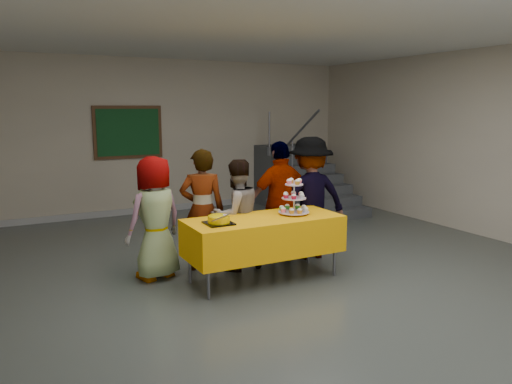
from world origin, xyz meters
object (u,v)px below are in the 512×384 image
(schoolchild_b, at_px, (202,210))
(noticeboard, at_px, (128,132))
(schoolchild_a, at_px, (155,218))
(staircase, at_px, (300,183))
(schoolchild_c, at_px, (236,215))
(bake_table, at_px, (264,235))
(schoolchild_e, at_px, (310,198))
(schoolchild_d, at_px, (281,202))
(cupcake_stand, at_px, (294,200))
(bear_cake, at_px, (219,219))

(schoolchild_b, xyz_separation_m, noticeboard, (-0.01, 3.74, 0.82))
(schoolchild_a, xyz_separation_m, staircase, (3.98, 2.96, -0.26))
(schoolchild_a, distance_m, schoolchild_c, 1.03)
(schoolchild_c, bearing_deg, schoolchild_a, -13.49)
(bake_table, xyz_separation_m, schoolchild_c, (-0.12, 0.51, 0.16))
(schoolchild_a, distance_m, schoolchild_e, 2.15)
(schoolchild_d, bearing_deg, noticeboard, -71.97)
(schoolchild_a, distance_m, schoolchild_b, 0.63)
(schoolchild_a, xyz_separation_m, schoolchild_c, (1.01, -0.15, -0.04))
(cupcake_stand, distance_m, noticeboard, 4.61)
(bear_cake, height_order, schoolchild_a, schoolchild_a)
(schoolchild_a, relative_size, schoolchild_d, 0.92)
(schoolchild_d, bearing_deg, schoolchild_b, -5.33)
(schoolchild_a, height_order, schoolchild_c, schoolchild_a)
(bake_table, distance_m, schoolchild_e, 1.17)
(noticeboard, bearing_deg, schoolchild_c, -84.31)
(schoolchild_b, relative_size, noticeboard, 1.20)
(schoolchild_b, bearing_deg, cupcake_stand, 161.67)
(schoolchild_b, distance_m, schoolchild_c, 0.44)
(bear_cake, xyz_separation_m, schoolchild_d, (1.18, 0.63, -0.01))
(schoolchild_c, bearing_deg, bear_cake, 44.26)
(bear_cake, height_order, noticeboard, noticeboard)
(schoolchild_a, distance_m, schoolchild_d, 1.71)
(noticeboard, bearing_deg, schoolchild_a, -99.29)
(schoolchild_a, bearing_deg, bake_table, 130.94)
(schoolchild_c, height_order, noticeboard, noticeboard)
(schoolchild_e, bearing_deg, schoolchild_b, -0.94)
(cupcake_stand, distance_m, schoolchild_c, 0.78)
(staircase, bearing_deg, schoolchild_c, -133.61)
(schoolchild_c, height_order, schoolchild_d, schoolchild_d)
(noticeboard, bearing_deg, cupcake_stand, -78.22)
(bake_table, xyz_separation_m, cupcake_stand, (0.42, -0.00, 0.39))
(cupcake_stand, bearing_deg, schoolchild_e, 41.60)
(cupcake_stand, bearing_deg, noticeboard, 101.78)
(schoolchild_c, bearing_deg, bake_table, 97.90)
(staircase, relative_size, noticeboard, 1.85)
(schoolchild_e, bearing_deg, schoolchild_d, -0.11)
(schoolchild_a, bearing_deg, staircase, -161.96)
(schoolchild_a, relative_size, staircase, 0.63)
(cupcake_stand, relative_size, noticeboard, 0.34)
(bear_cake, bearing_deg, schoolchild_e, 19.66)
(staircase, bearing_deg, schoolchild_b, -139.04)
(schoolchild_e, xyz_separation_m, staircase, (1.84, 3.10, -0.35))
(cupcake_stand, relative_size, schoolchild_a, 0.30)
(schoolchild_e, height_order, staircase, staircase)
(schoolchild_e, bearing_deg, staircase, -114.17)
(cupcake_stand, xyz_separation_m, bear_cake, (-1.03, -0.05, -0.11))
(bear_cake, distance_m, schoolchild_a, 0.89)
(staircase, height_order, noticeboard, noticeboard)
(schoolchild_e, height_order, noticeboard, noticeboard)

